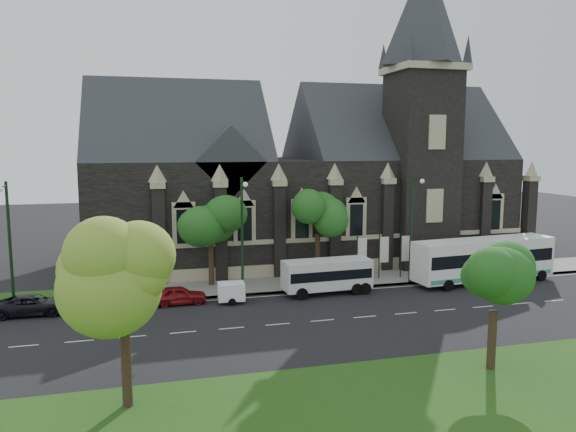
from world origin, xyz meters
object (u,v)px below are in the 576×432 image
object	(u,v)px
banner_flag_center	(382,252)
street_lamp_far	(9,239)
tree_park_near	(128,262)
shuttle_bus	(327,274)
street_lamp_near	(412,223)
tree_park_east	(496,280)
tree_walk_left	(213,216)
box_trailer	(231,292)
banner_flag_right	(404,251)
car_far_red	(179,295)
banner_flag_left	(360,253)
street_lamp_mid	(243,230)
car_far_black	(33,305)
sedan	(111,301)
tree_walk_right	(319,211)
tour_coach	(484,259)

from	to	relation	value
banner_flag_center	street_lamp_far	bearing A→B (deg)	-176.14
tree_park_near	shuttle_bus	bearing A→B (deg)	46.41
street_lamp_near	shuttle_bus	world-z (taller)	street_lamp_near
tree_park_east	tree_walk_left	bearing A→B (deg)	120.87
tree_walk_left	box_trailer	distance (m)	7.17
tree_walk_left	shuttle_bus	xyz separation A→B (m)	(8.19, -4.60, -4.20)
tree_walk_left	banner_flag_right	size ratio (longest dim) A/B	1.91
tree_walk_left	banner_flag_right	distance (m)	16.52
street_lamp_near	car_far_red	distance (m)	19.41
tree_park_near	banner_flag_left	bearing A→B (deg)	44.54
street_lamp_mid	shuttle_bus	world-z (taller)	street_lamp_mid
box_trailer	car_far_black	bearing A→B (deg)	-179.17
shuttle_bus	tree_park_near	bearing A→B (deg)	-136.41
tree_park_near	street_lamp_mid	xyz separation A→B (m)	(7.77, 15.86, -1.30)
street_lamp_near	car_far_black	bearing A→B (deg)	-178.21
sedan	tree_walk_left	bearing A→B (deg)	-59.25
street_lamp_near	car_far_black	xyz separation A→B (m)	(-28.59, -0.89, -4.44)
box_trailer	car_far_black	world-z (taller)	box_trailer
tree_park_east	box_trailer	size ratio (longest dim) A/B	2.23
tree_walk_right	box_trailer	xyz separation A→B (m)	(-8.37, -5.22, -4.98)
tree_park_near	tree_walk_left	distance (m)	20.38
street_lamp_near	tour_coach	world-z (taller)	street_lamp_near
banner_flag_left	banner_flag_center	distance (m)	2.00
street_lamp_far	sedan	bearing A→B (deg)	-12.25
street_lamp_near	box_trailer	world-z (taller)	street_lamp_near
tree_park_near	street_lamp_mid	world-z (taller)	street_lamp_mid
tree_walk_right	banner_flag_center	world-z (taller)	tree_walk_right
tree_park_near	car_far_red	distance (m)	16.23
banner_flag_right	box_trailer	world-z (taller)	banner_flag_right
tree_park_near	tree_walk_right	world-z (taller)	tree_park_near
banner_flag_center	tour_coach	world-z (taller)	banner_flag_center
tree_park_near	tour_coach	bearing A→B (deg)	28.10
tree_park_near	box_trailer	xyz separation A→B (m)	(6.61, 14.27, -5.58)
tree_park_near	banner_flag_center	bearing A→B (deg)	41.54
shuttle_bus	sedan	world-z (taller)	shuttle_bus
banner_flag_center	car_far_red	size ratio (longest dim) A/B	1.02
banner_flag_left	banner_flag_right	xyz separation A→B (m)	(4.00, 0.00, 0.00)
tree_walk_left	banner_flag_center	distance (m)	14.58
banner_flag_right	street_lamp_near	bearing A→B (deg)	-98.56
shuttle_bus	box_trailer	xyz separation A→B (m)	(-7.55, -0.61, -0.69)
street_lamp_near	sedan	distance (m)	23.95
banner_flag_right	box_trailer	xyz separation A→B (m)	(-15.45, -3.50, -1.54)
shuttle_bus	car_far_red	world-z (taller)	shuttle_bus
tree_park_near	street_lamp_far	world-z (taller)	street_lamp_far
tree_park_near	car_far_black	world-z (taller)	tree_park_near
tour_coach	car_far_red	world-z (taller)	tour_coach
tree_walk_right	sedan	bearing A→B (deg)	-163.25
tree_park_east	banner_flag_left	size ratio (longest dim) A/B	1.57
street_lamp_mid	box_trailer	size ratio (longest dim) A/B	3.20
banner_flag_right	street_lamp_far	bearing A→B (deg)	-176.40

